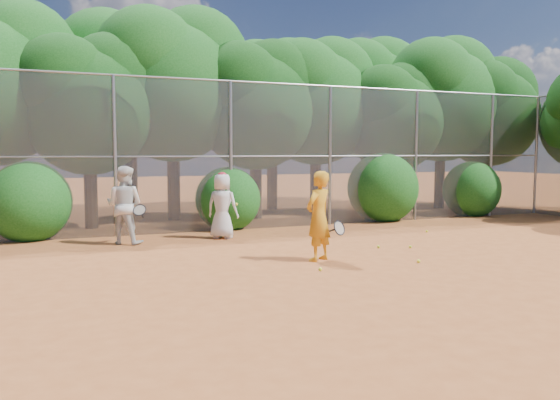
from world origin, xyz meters
name	(u,v)px	position (x,y,z in m)	size (l,w,h in m)	color
ground	(385,271)	(0.00, 0.00, 0.00)	(80.00, 80.00, 0.00)	#A35224
fence_back	(261,154)	(-0.12, 6.00, 2.05)	(20.05, 0.09, 4.03)	gray
tree_2	(90,98)	(-4.45, 7.83, 3.58)	(3.99, 3.47, 5.47)	black
tree_3	(174,78)	(-1.94, 8.84, 4.40)	(4.89, 4.26, 6.70)	black
tree_4	(257,100)	(0.55, 8.24, 3.76)	(4.19, 3.64, 5.73)	black
tree_5	(317,96)	(3.06, 9.04, 4.05)	(4.51, 3.92, 6.17)	black
tree_6	(394,113)	(5.55, 8.03, 3.47)	(3.86, 3.36, 5.29)	black
tree_7	(442,94)	(8.06, 8.64, 4.28)	(4.77, 4.14, 6.53)	black
tree_8	(490,107)	(10.05, 8.34, 3.82)	(4.25, 3.70, 5.82)	black
tree_10	(131,77)	(-2.93, 11.05, 4.63)	(5.15, 4.48, 7.06)	black
tree_11	(273,96)	(2.06, 10.64, 4.16)	(4.64, 4.03, 6.35)	black
tree_12	(371,93)	(6.56, 11.24, 4.51)	(5.02, 4.37, 6.88)	black
bush_0	(29,198)	(-6.00, 6.30, 1.00)	(2.00, 2.00, 2.00)	#134E15
bush_1	(228,196)	(-1.00, 6.30, 0.90)	(1.80, 1.80, 1.80)	#134E15
bush_2	(383,185)	(4.00, 6.30, 1.10)	(2.20, 2.20, 2.20)	#134E15
bush_3	(472,187)	(7.50, 6.30, 0.95)	(1.90, 1.90, 1.90)	#134E15
player_yellow	(319,216)	(-0.68, 1.29, 0.87)	(0.89, 0.68, 1.75)	orange
player_teen	(222,206)	(-1.64, 4.67, 0.81)	(0.93, 0.88, 1.63)	silver
player_white	(124,205)	(-3.94, 4.77, 0.90)	(1.10, 1.04, 1.79)	silver
ball_0	(379,247)	(1.15, 2.02, 0.03)	(0.07, 0.07, 0.07)	yellow
ball_1	(410,247)	(1.79, 1.76, 0.03)	(0.07, 0.07, 0.07)	yellow
ball_2	(419,261)	(0.98, 0.36, 0.03)	(0.07, 0.07, 0.07)	yellow
ball_4	(320,269)	(-1.07, 0.43, 0.03)	(0.07, 0.07, 0.07)	yellow
ball_5	(427,231)	(3.62, 3.58, 0.03)	(0.07, 0.07, 0.07)	yellow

